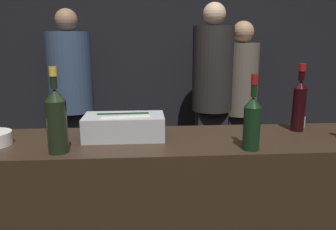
{
  "coord_description": "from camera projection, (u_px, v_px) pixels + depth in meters",
  "views": [
    {
      "loc": [
        -0.12,
        -1.33,
        1.52
      ],
      "look_at": [
        0.0,
        0.28,
        1.15
      ],
      "focal_mm": 35.0,
      "sensor_mm": 36.0,
      "label": 1
    }
  ],
  "objects": [
    {
      "name": "wall_back_chalkboard",
      "position": [
        154.0,
        52.0,
        3.55
      ],
      "size": [
        6.4,
        0.06,
        2.8
      ],
      "color": "black",
      "rests_on": "ground_plane"
    },
    {
      "name": "bar_counter",
      "position": [
        168.0,
        230.0,
        1.78
      ],
      "size": [
        2.5,
        0.52,
        1.03
      ],
      "color": "#2D2116",
      "rests_on": "ground_plane"
    },
    {
      "name": "ice_bin_with_bottles",
      "position": [
        124.0,
        126.0,
        1.67
      ],
      "size": [
        0.4,
        0.21,
        0.13
      ],
      "color": "#B7BABF",
      "rests_on": "bar_counter"
    },
    {
      "name": "candle_votive",
      "position": [
        299.0,
        122.0,
        1.9
      ],
      "size": [
        0.06,
        0.06,
        0.06
      ],
      "color": "silver",
      "rests_on": "bar_counter"
    },
    {
      "name": "champagne_bottle",
      "position": [
        57.0,
        119.0,
        1.43
      ],
      "size": [
        0.09,
        0.09,
        0.38
      ],
      "color": "black",
      "rests_on": "bar_counter"
    },
    {
      "name": "red_wine_bottle_tall",
      "position": [
        299.0,
        103.0,
        1.78
      ],
      "size": [
        0.07,
        0.07,
        0.37
      ],
      "color": "black",
      "rests_on": "bar_counter"
    },
    {
      "name": "red_wine_bottle_burgundy",
      "position": [
        252.0,
        121.0,
        1.48
      ],
      "size": [
        0.08,
        0.08,
        0.35
      ],
      "color": "black",
      "rests_on": "bar_counter"
    },
    {
      "name": "person_in_hoodie",
      "position": [
        212.0,
        92.0,
        3.11
      ],
      "size": [
        0.38,
        0.38,
        1.86
      ],
      "rotation": [
        0.0,
        0.0,
        -2.3
      ],
      "color": "black",
      "rests_on": "ground_plane"
    },
    {
      "name": "person_blond_tee",
      "position": [
        71.0,
        95.0,
        3.19
      ],
      "size": [
        0.42,
        0.42,
        1.81
      ],
      "rotation": [
        0.0,
        0.0,
        2.09
      ],
      "color": "black",
      "rests_on": "ground_plane"
    },
    {
      "name": "person_grey_polo",
      "position": [
        240.0,
        97.0,
        3.33
      ],
      "size": [
        0.34,
        0.34,
        1.71
      ],
      "rotation": [
        0.0,
        0.0,
        0.45
      ],
      "color": "black",
      "rests_on": "ground_plane"
    }
  ]
}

